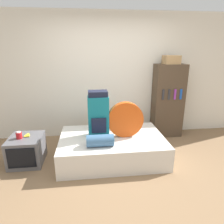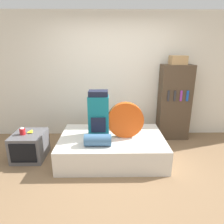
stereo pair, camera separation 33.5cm
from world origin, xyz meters
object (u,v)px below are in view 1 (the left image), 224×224
at_px(tent_bag, 125,120).
at_px(bookshelf, 168,101).
at_px(canister, 19,135).
at_px(cardboard_box, 171,60).
at_px(backpack, 98,115).
at_px(sleeping_roll, 100,141).
at_px(television, 27,150).

bearing_deg(tent_bag, bookshelf, 38.41).
height_order(canister, cardboard_box, cardboard_box).
bearing_deg(canister, tent_bag, 0.18).
xyz_separation_m(backpack, canister, (-1.31, -0.07, -0.28)).
height_order(sleeping_roll, cardboard_box, cardboard_box).
xyz_separation_m(canister, cardboard_box, (2.85, 0.85, 1.14)).
xyz_separation_m(tent_bag, canister, (-1.77, -0.01, -0.20)).
distance_m(bookshelf, cardboard_box, 0.87).
bearing_deg(backpack, cardboard_box, 26.89).
distance_m(sleeping_roll, television, 1.31).
distance_m(television, cardboard_box, 3.22).
bearing_deg(television, cardboard_box, 16.48).
bearing_deg(sleeping_roll, bookshelf, 37.50).
bearing_deg(canister, backpack, 2.98).
bearing_deg(backpack, canister, -177.02).
bearing_deg(cardboard_box, canister, -163.39).
bearing_deg(bookshelf, canister, -163.00).
bearing_deg(cardboard_box, sleeping_roll, -142.85).
height_order(tent_bag, sleeping_roll, tent_bag).
distance_m(sleeping_roll, bookshelf, 1.98).
relative_size(backpack, sleeping_roll, 1.88).
relative_size(tent_bag, canister, 5.13).
bearing_deg(backpack, sleeping_roll, -89.80).
height_order(sleeping_roll, television, sleeping_roll).
bearing_deg(tent_bag, cardboard_box, 37.93).
bearing_deg(tent_bag, television, 179.18).
xyz_separation_m(sleeping_roll, television, (-1.23, 0.35, -0.27)).
xyz_separation_m(sleeping_roll, bookshelf, (1.55, 1.19, 0.28)).
bearing_deg(tent_bag, backpack, 172.21).
height_order(backpack, canister, backpack).
bearing_deg(sleeping_roll, canister, 166.39).
bearing_deg(sleeping_roll, backpack, 90.20).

